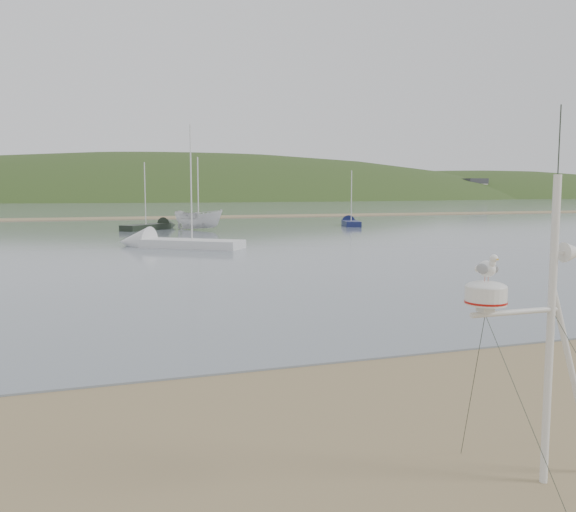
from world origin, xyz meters
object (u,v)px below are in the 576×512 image
object	(u,v)px
mast_rig	(546,397)
sailboat_blue_far	(349,222)
boat_white	(198,203)
sailboat_white_near	(158,243)
sailboat_dark_mid	(159,226)

from	to	relation	value
mast_rig	sailboat_blue_far	distance (m)	53.48
boat_white	mast_rig	bearing A→B (deg)	-147.08
sailboat_white_near	boat_white	bearing A→B (deg)	70.56
mast_rig	boat_white	xyz separation A→B (m)	(4.68, 47.16, 1.29)
boat_white	sailboat_blue_far	bearing A→B (deg)	-42.74
sailboat_blue_far	boat_white	bearing A→B (deg)	-171.34
sailboat_dark_mid	sailboat_blue_far	distance (m)	18.65
mast_rig	sailboat_white_near	distance (m)	32.16
boat_white	sailboat_blue_far	distance (m)	15.81
mast_rig	sailboat_dark_mid	xyz separation A→B (m)	(1.53, 49.61, -0.78)
sailboat_dark_mid	sailboat_blue_far	size ratio (longest dim) A/B	1.08
boat_white	sailboat_white_near	world-z (taller)	sailboat_white_near
mast_rig	sailboat_blue_far	world-z (taller)	sailboat_blue_far
mast_rig	sailboat_dark_mid	distance (m)	49.63
sailboat_dark_mid	sailboat_white_near	bearing A→B (deg)	-97.00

